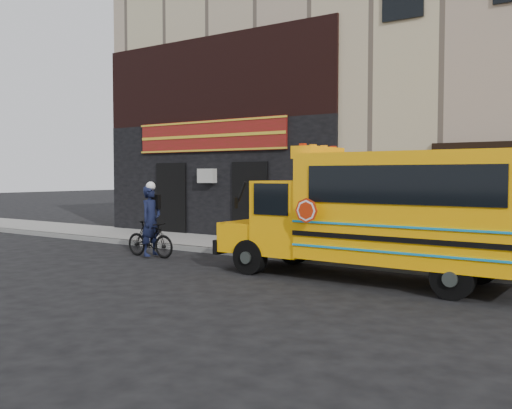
{
  "coord_description": "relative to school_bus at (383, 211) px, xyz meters",
  "views": [
    {
      "loc": [
        7.92,
        -10.22,
        2.29
      ],
      "look_at": [
        -0.5,
        1.85,
        1.52
      ],
      "focal_mm": 40.0,
      "sensor_mm": 36.0,
      "label": 1
    }
  ],
  "objects": [
    {
      "name": "ground",
      "position": [
        -3.2,
        -1.29,
        -1.51
      ],
      "size": [
        120.0,
        120.0,
        0.0
      ],
      "primitive_type": "plane",
      "color": "black",
      "rests_on": "ground"
    },
    {
      "name": "curb",
      "position": [
        -3.2,
        1.31,
        -1.43
      ],
      "size": [
        40.0,
        0.2,
        0.15
      ],
      "primitive_type": "cube",
      "color": "gray",
      "rests_on": "ground"
    },
    {
      "name": "sidewalk",
      "position": [
        -3.2,
        2.81,
        -1.43
      ],
      "size": [
        40.0,
        3.0,
        0.15
      ],
      "primitive_type": "cube",
      "color": "slate",
      "rests_on": "ground"
    },
    {
      "name": "building",
      "position": [
        -3.24,
        9.17,
        4.62
      ],
      "size": [
        20.0,
        10.7,
        12.0
      ],
      "color": "gray",
      "rests_on": "sidewalk"
    },
    {
      "name": "school_bus",
      "position": [
        0.0,
        0.0,
        0.0
      ],
      "size": [
        6.93,
        2.44,
        2.92
      ],
      "color": "black",
      "rests_on": "ground"
    },
    {
      "name": "bicycle",
      "position": [
        -6.7,
        -0.29,
        -1.01
      ],
      "size": [
        1.69,
        0.52,
        1.01
      ],
      "primitive_type": "imported",
      "rotation": [
        0.0,
        0.0,
        1.6
      ],
      "color": "black",
      "rests_on": "ground"
    },
    {
      "name": "cyclist",
      "position": [
        -6.63,
        -0.31,
        -0.54
      ],
      "size": [
        0.54,
        0.76,
        1.94
      ],
      "primitive_type": "imported",
      "rotation": [
        0.0,
        0.0,
        1.69
      ],
      "color": "black",
      "rests_on": "ground"
    }
  ]
}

